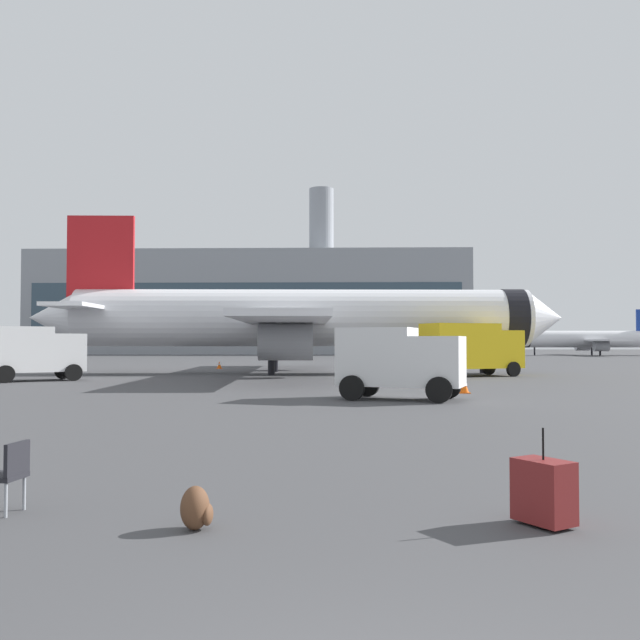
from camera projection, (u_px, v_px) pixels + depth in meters
name	position (u px, v px, depth m)	size (l,w,h in m)	color
airplane_at_gate	(300.00, 318.00, 46.27)	(35.72, 32.18, 10.50)	white
airplane_taxiing	(588.00, 339.00, 110.04)	(24.81, 22.33, 7.30)	white
service_truck	(35.00, 351.00, 37.08)	(5.19, 4.56, 2.90)	white
fuel_truck	(471.00, 347.00, 42.07)	(6.46, 4.56, 3.20)	yellow
cargo_van	(399.00, 359.00, 25.03)	(4.80, 3.43, 2.60)	white
safety_cone_near	(464.00, 386.00, 28.11)	(0.44, 0.44, 0.60)	#F2590C
safety_cone_mid	(219.00, 365.00, 54.22)	(0.44, 0.44, 0.60)	#F2590C
safety_cone_far	(458.00, 370.00, 43.97)	(0.44, 0.44, 0.63)	#F2590C
rolling_suitcase	(544.00, 491.00, 7.81)	(0.68, 0.75, 1.10)	maroon
traveller_backpack	(196.00, 509.00, 7.64)	(0.36, 0.40, 0.48)	brown
gate_chair	(7.00, 472.00, 8.38)	(0.53, 0.53, 0.86)	black
terminal_building	(253.00, 304.00, 125.22)	(76.00, 19.00, 29.88)	gray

